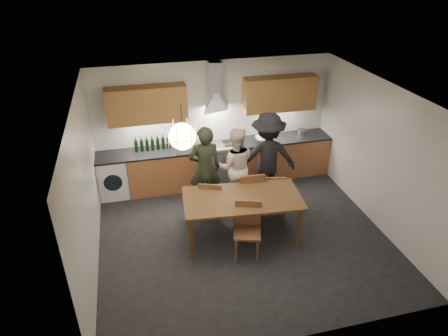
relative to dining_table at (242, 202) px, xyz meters
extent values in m
plane|color=black|center=(0.03, 0.04, -0.74)|extent=(5.00, 5.00, 0.00)
cube|color=white|center=(0.03, 2.29, 0.56)|extent=(5.00, 0.02, 2.60)
cube|color=white|center=(0.03, -2.21, 0.56)|extent=(5.00, 0.02, 2.60)
cube|color=white|center=(-2.47, 0.04, 0.56)|extent=(0.02, 4.50, 2.60)
cube|color=white|center=(2.53, 0.04, 0.56)|extent=(0.02, 4.50, 2.60)
cube|color=silver|center=(0.03, 0.04, 1.86)|extent=(5.00, 4.50, 0.02)
cube|color=#CD7F4E|center=(-1.14, 1.99, -0.31)|extent=(1.45, 0.60, 0.86)
cube|color=#CD7F4E|center=(1.51, 1.99, -0.31)|extent=(2.05, 0.60, 0.86)
cube|color=white|center=(-2.17, 1.99, -0.32)|extent=(0.58, 0.58, 0.85)
cube|color=black|center=(-1.44, 1.99, 0.14)|extent=(2.05, 0.62, 0.04)
cube|color=black|center=(1.51, 1.99, 0.14)|extent=(2.05, 0.62, 0.04)
cube|color=silver|center=(0.03, 1.99, -0.34)|extent=(0.90, 0.60, 0.80)
cube|color=black|center=(0.03, 1.70, -0.36)|extent=(0.78, 0.02, 0.42)
cube|color=slate|center=(0.03, 1.99, 0.10)|extent=(0.90, 0.60, 0.08)
cube|color=silver|center=(0.03, 1.73, 0.16)|extent=(0.90, 0.08, 0.04)
cube|color=#BA8447|center=(-1.34, 2.11, 1.12)|extent=(1.55, 0.35, 0.72)
cube|color=#BA8447|center=(1.41, 2.11, 1.12)|extent=(1.55, 0.35, 0.72)
cube|color=silver|center=(0.03, 2.16, 1.55)|extent=(0.26, 0.22, 0.62)
cylinder|color=black|center=(-0.97, -0.06, 1.61)|extent=(0.01, 0.01, 0.50)
sphere|color=#FFE0A5|center=(-0.97, -0.06, 1.36)|extent=(0.40, 0.40, 0.40)
torus|color=gold|center=(-0.97, -0.06, 1.36)|extent=(0.43, 0.43, 0.01)
cube|color=brown|center=(0.00, 0.00, 0.08)|extent=(2.07, 1.18, 0.04)
cylinder|color=brown|center=(-0.94, -0.32, -0.34)|extent=(0.08, 0.08, 0.80)
cylinder|color=brown|center=(-0.86, 0.49, -0.34)|extent=(0.08, 0.08, 0.80)
cylinder|color=brown|center=(0.86, -0.49, -0.34)|extent=(0.08, 0.08, 0.80)
cylinder|color=brown|center=(0.94, 0.32, -0.34)|extent=(0.08, 0.08, 0.80)
cube|color=brown|center=(-0.41, 0.58, -0.29)|extent=(0.53, 0.53, 0.04)
cube|color=brown|center=(-0.47, 0.41, -0.05)|extent=(0.41, 0.17, 0.46)
cylinder|color=brown|center=(-0.20, 0.69, -0.53)|extent=(0.04, 0.04, 0.43)
cylinder|color=brown|center=(-0.31, 0.37, -0.53)|extent=(0.04, 0.04, 0.43)
cylinder|color=brown|center=(-0.52, 0.80, -0.53)|extent=(0.04, 0.04, 0.43)
cylinder|color=brown|center=(-0.63, 0.48, -0.53)|extent=(0.04, 0.04, 0.43)
cube|color=brown|center=(0.32, 0.63, -0.27)|extent=(0.46, 0.46, 0.04)
cube|color=brown|center=(0.31, 0.42, 0.00)|extent=(0.45, 0.06, 0.49)
cylinder|color=brown|center=(0.51, 0.80, -0.51)|extent=(0.04, 0.04, 0.46)
cylinder|color=brown|center=(0.50, 0.44, -0.51)|extent=(0.04, 0.04, 0.46)
cylinder|color=brown|center=(0.15, 0.81, -0.51)|extent=(0.04, 0.04, 0.46)
cylinder|color=brown|center=(0.13, 0.45, -0.51)|extent=(0.04, 0.04, 0.46)
cube|color=brown|center=(0.80, 0.61, -0.32)|extent=(0.47, 0.47, 0.04)
cube|color=brown|center=(0.76, 0.44, -0.09)|extent=(0.39, 0.12, 0.43)
cylinder|color=brown|center=(0.99, 0.74, -0.54)|extent=(0.03, 0.03, 0.40)
cylinder|color=brown|center=(0.92, 0.43, -0.54)|extent=(0.03, 0.03, 0.40)
cylinder|color=brown|center=(0.68, 0.80, -0.54)|extent=(0.03, 0.03, 0.40)
cylinder|color=brown|center=(0.61, 0.49, -0.54)|extent=(0.03, 0.03, 0.40)
cube|color=brown|center=(-0.05, -0.47, -0.28)|extent=(0.55, 0.55, 0.04)
cube|color=brown|center=(0.02, -0.28, -0.02)|extent=(0.42, 0.17, 0.47)
cylinder|color=brown|center=(-0.27, -0.58, -0.52)|extent=(0.04, 0.04, 0.44)
cylinder|color=brown|center=(-0.16, -0.25, -0.52)|extent=(0.04, 0.04, 0.44)
cylinder|color=brown|center=(0.07, -0.69, -0.52)|extent=(0.04, 0.04, 0.44)
cylinder|color=brown|center=(0.18, -0.36, -0.52)|extent=(0.04, 0.04, 0.44)
imported|color=black|center=(-0.42, 1.10, 0.12)|extent=(0.64, 0.43, 1.72)
imported|color=silver|center=(0.19, 1.14, 0.06)|extent=(0.88, 0.75, 1.60)
imported|color=black|center=(0.85, 1.18, 0.17)|extent=(1.25, 0.82, 1.83)
imported|color=#AAAAAD|center=(1.02, 1.93, 0.20)|extent=(0.34, 0.34, 0.08)
cylinder|color=silver|center=(1.94, 2.01, 0.22)|extent=(0.19, 0.19, 0.13)
camera|label=1|loc=(-1.67, -5.41, 3.79)|focal=32.00mm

